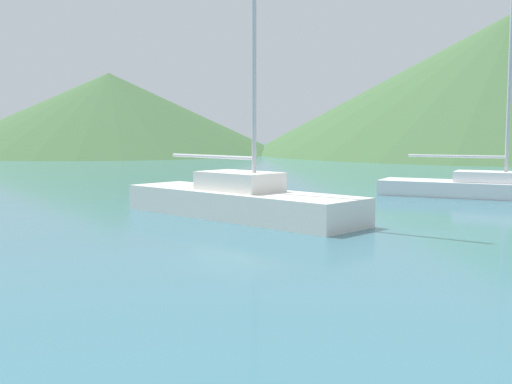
% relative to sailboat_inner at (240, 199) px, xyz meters
% --- Properties ---
extents(sailboat_inner, '(7.16, 6.04, 11.25)m').
position_rel_sailboat_inner_xyz_m(sailboat_inner, '(0.00, 0.00, 0.00)').
color(sailboat_inner, white).
rests_on(sailboat_inner, ground_plane).
extents(sailboat_middle, '(7.74, 4.17, 8.69)m').
position_rel_sailboat_inner_xyz_m(sailboat_middle, '(8.02, 6.17, -0.12)').
color(sailboat_middle, white).
rests_on(sailboat_middle, ground_plane).
extents(hill_central, '(35.91, 35.91, 8.29)m').
position_rel_sailboat_inner_xyz_m(hill_central, '(-20.65, 47.57, 3.63)').
color(hill_central, '#3D6038').
rests_on(hill_central, ground_plane).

